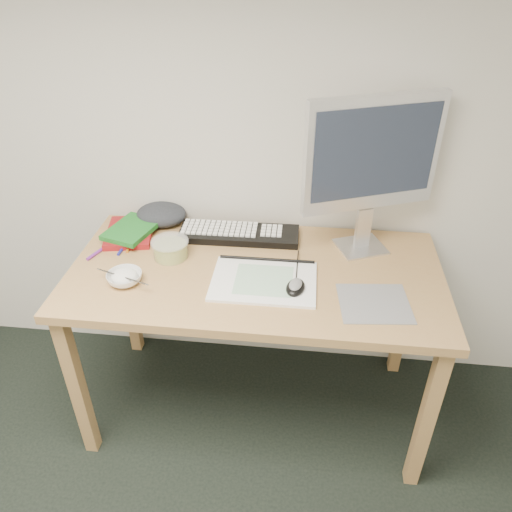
# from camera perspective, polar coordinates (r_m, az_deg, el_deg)

# --- Properties ---
(desk) EXTENTS (1.40, 0.70, 0.75)m
(desk) POSITION_cam_1_polar(r_m,az_deg,el_deg) (1.92, -0.07, -3.61)
(desk) COLOR #A8804D
(desk) RESTS_ON ground
(mousepad) EXTENTS (0.26, 0.24, 0.00)m
(mousepad) POSITION_cam_1_polar(r_m,az_deg,el_deg) (1.76, 13.36, -5.28)
(mousepad) COLOR gray
(mousepad) RESTS_ON desk
(sketchpad) EXTENTS (0.38, 0.27, 0.01)m
(sketchpad) POSITION_cam_1_polar(r_m,az_deg,el_deg) (1.81, 0.89, -2.90)
(sketchpad) COLOR white
(sketchpad) RESTS_ON desk
(keyboard) EXTENTS (0.49, 0.16, 0.03)m
(keyboard) POSITION_cam_1_polar(r_m,az_deg,el_deg) (2.07, -1.95, 2.53)
(keyboard) COLOR black
(keyboard) RESTS_ON desk
(monitor) EXTENTS (0.50, 0.23, 0.61)m
(monitor) POSITION_cam_1_polar(r_m,az_deg,el_deg) (1.88, 13.18, 10.81)
(monitor) COLOR silver
(monitor) RESTS_ON desk
(mouse) EXTENTS (0.08, 0.11, 0.04)m
(mouse) POSITION_cam_1_polar(r_m,az_deg,el_deg) (1.76, 4.54, -3.30)
(mouse) COLOR black
(mouse) RESTS_ON sketchpad
(rice_bowl) EXTENTS (0.13, 0.13, 0.04)m
(rice_bowl) POSITION_cam_1_polar(r_m,az_deg,el_deg) (1.86, -14.78, -2.46)
(rice_bowl) COLOR silver
(rice_bowl) RESTS_ON desk
(chopsticks) EXTENTS (0.21, 0.09, 0.02)m
(chopsticks) POSITION_cam_1_polar(r_m,az_deg,el_deg) (1.83, -15.03, -2.31)
(chopsticks) COLOR #B8B8BB
(chopsticks) RESTS_ON rice_bowl
(fruit_tub) EXTENTS (0.15, 0.15, 0.07)m
(fruit_tub) POSITION_cam_1_polar(r_m,az_deg,el_deg) (1.96, -9.75, 0.80)
(fruit_tub) COLOR gold
(fruit_tub) RESTS_ON desk
(book_red) EXTENTS (0.23, 0.28, 0.02)m
(book_red) POSITION_cam_1_polar(r_m,az_deg,el_deg) (2.15, -14.23, 2.63)
(book_red) COLOR maroon
(book_red) RESTS_ON desk
(book_green) EXTENTS (0.22, 0.26, 0.02)m
(book_green) POSITION_cam_1_polar(r_m,az_deg,el_deg) (2.12, -13.99, 2.99)
(book_green) COLOR #1A6A22
(book_green) RESTS_ON book_red
(cloth_lump) EXTENTS (0.18, 0.15, 0.08)m
(cloth_lump) POSITION_cam_1_polar(r_m,az_deg,el_deg) (2.20, -10.76, 4.68)
(cloth_lump) COLOR #222429
(cloth_lump) RESTS_ON desk
(pencil_pink) EXTENTS (0.18, 0.01, 0.01)m
(pencil_pink) POSITION_cam_1_polar(r_m,az_deg,el_deg) (1.94, -1.31, -0.21)
(pencil_pink) COLOR pink
(pencil_pink) RESTS_ON desk
(pencil_tan) EXTENTS (0.17, 0.06, 0.01)m
(pencil_tan) POSITION_cam_1_polar(r_m,az_deg,el_deg) (1.92, -0.93, -0.59)
(pencil_tan) COLOR tan
(pencil_tan) RESTS_ON desk
(pencil_black) EXTENTS (0.18, 0.01, 0.01)m
(pencil_black) POSITION_cam_1_polar(r_m,az_deg,el_deg) (1.88, 3.05, -1.44)
(pencil_black) COLOR black
(pencil_black) RESTS_ON desk
(marker_blue) EXTENTS (0.02, 0.12, 0.01)m
(marker_blue) POSITION_cam_1_polar(r_m,az_deg,el_deg) (2.07, -14.83, 1.08)
(marker_blue) COLOR #1D22A0
(marker_blue) RESTS_ON desk
(marker_orange) EXTENTS (0.03, 0.12, 0.01)m
(marker_orange) POSITION_cam_1_polar(r_m,az_deg,el_deg) (2.08, -14.25, 1.35)
(marker_orange) COLOR #CA6E17
(marker_orange) RESTS_ON desk
(marker_purple) EXTENTS (0.06, 0.14, 0.01)m
(marker_purple) POSITION_cam_1_polar(r_m,az_deg,el_deg) (2.07, -17.41, 0.60)
(marker_purple) COLOR #712790
(marker_purple) RESTS_ON desk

